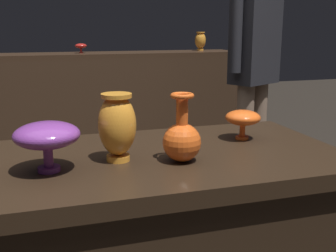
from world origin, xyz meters
TOP-DOWN VIEW (x-y plane):
  - back_display_shelf at (0.00, 2.20)m, footprint 2.60×0.40m
  - vase_centerpiece at (0.06, -0.09)m, footprint 0.12×0.12m
  - vase_tall_behind at (0.35, 0.09)m, footprint 0.12×0.12m
  - vase_left_accent at (-0.32, -0.06)m, footprint 0.18×0.18m
  - vase_right_accent at (-0.12, -0.03)m, footprint 0.11×0.11m
  - shelf_vase_center at (0.00, 2.20)m, footprint 0.09×0.09m
  - shelf_vase_far_right at (1.04, 2.27)m, footprint 0.10×0.10m
  - visitor_near_right at (0.98, 1.18)m, footprint 0.43×0.30m

SIDE VIEW (x-z plane):
  - back_display_shelf at x=0.00m, z-range 0.00..0.99m
  - vase_centerpiece at x=0.06m, z-range 0.77..0.97m
  - vase_tall_behind at x=0.35m, z-range 0.82..0.93m
  - vase_left_accent at x=-0.32m, z-range 0.83..0.97m
  - vase_right_accent at x=-0.12m, z-range 0.81..1.01m
  - visitor_near_right at x=0.98m, z-range 0.16..1.86m
  - shelf_vase_center at x=0.00m, z-range 1.01..1.08m
  - shelf_vase_far_right at x=1.04m, z-range 1.00..1.16m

